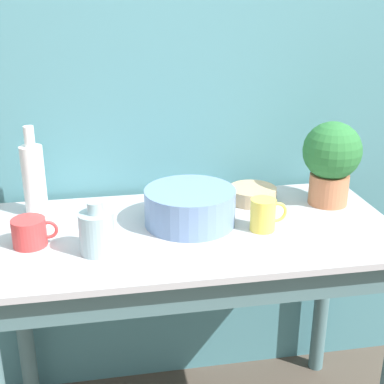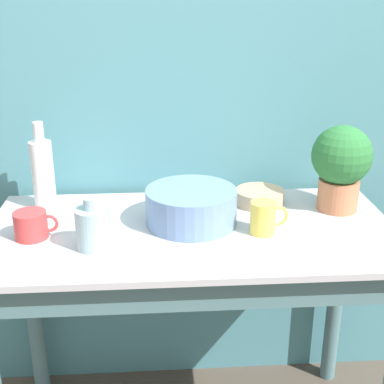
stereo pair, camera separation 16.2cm
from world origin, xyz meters
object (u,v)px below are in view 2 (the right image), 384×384
at_px(bottle_tall, 43,173).
at_px(bottle_short, 93,227).
at_px(bowl_small_tan, 260,197).
at_px(bowl_wash_large, 190,207).
at_px(mug_yellow, 264,218).
at_px(mug_red, 31,225).
at_px(potted_plant, 341,163).

height_order(bottle_tall, bottle_short, bottle_tall).
height_order(bottle_short, bowl_small_tan, bottle_short).
bearing_deg(bowl_wash_large, bottle_tall, 161.29).
distance_m(bottle_short, mug_yellow, 0.51).
distance_m(bottle_tall, mug_red, 0.25).
bearing_deg(mug_yellow, bottle_short, -172.89).
bearing_deg(bottle_tall, potted_plant, -4.74).
xyz_separation_m(bottle_tall, mug_red, (0.00, -0.23, -0.08)).
height_order(bottle_tall, bowl_small_tan, bottle_tall).
bearing_deg(bottle_tall, bowl_small_tan, -1.45).
distance_m(bottle_tall, bottle_short, 0.37).
bearing_deg(bowl_small_tan, bottle_tall, 178.55).
height_order(mug_yellow, bowl_small_tan, mug_yellow).
distance_m(bowl_wash_large, mug_yellow, 0.23).
relative_size(bowl_wash_large, mug_red, 2.18).
bearing_deg(potted_plant, mug_red, -171.14).
relative_size(potted_plant, bottle_short, 1.87).
bearing_deg(mug_yellow, bottle_tall, 160.33).
bearing_deg(bowl_wash_large, bottle_short, -152.39).
height_order(bottle_tall, mug_red, bottle_tall).
bearing_deg(bottle_short, mug_red, 157.61).
height_order(potted_plant, mug_red, potted_plant).
height_order(bowl_wash_large, bottle_short, bottle_short).
bearing_deg(bottle_short, bowl_small_tan, 28.72).
height_order(potted_plant, bottle_short, potted_plant).
bearing_deg(bottle_short, mug_yellow, 7.11).
height_order(potted_plant, bottle_tall, bottle_tall).
bearing_deg(mug_red, bottle_short, -22.39).
bearing_deg(mug_red, bottle_tall, 90.61).
bearing_deg(bottle_tall, mug_yellow, -19.67).
relative_size(bottle_tall, mug_red, 2.26).
bearing_deg(bottle_tall, bottle_short, -58.28).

